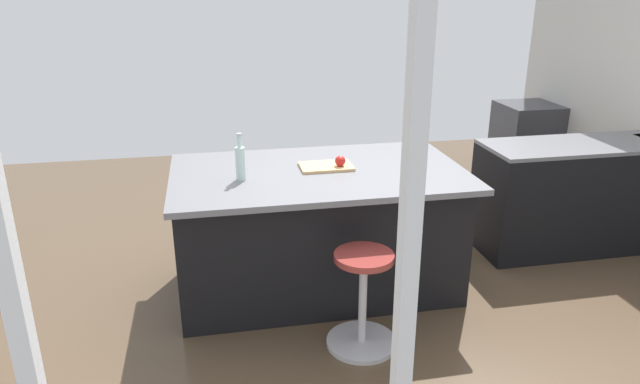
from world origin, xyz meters
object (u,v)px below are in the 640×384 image
object	(u,v)px
stool_by_window	(363,303)
cutting_board	(326,166)
kitchen_island	(317,229)
apple_red	(340,161)
water_bottle	(240,162)
oven_range	(525,143)

from	to	relation	value
stool_by_window	cutting_board	bearing A→B (deg)	-84.81
kitchen_island	cutting_board	size ratio (longest dim) A/B	5.55
apple_red	water_bottle	xyz separation A→B (m)	(0.69, 0.10, 0.07)
kitchen_island	water_bottle	bearing A→B (deg)	14.95
apple_red	water_bottle	world-z (taller)	water_bottle
stool_by_window	cutting_board	xyz separation A→B (m)	(0.07, -0.77, 0.64)
kitchen_island	stool_by_window	distance (m)	0.80
apple_red	water_bottle	size ratio (longest dim) A/B	0.23
cutting_board	water_bottle	xyz separation A→B (m)	(0.59, 0.14, 0.11)
cutting_board	apple_red	distance (m)	0.11
stool_by_window	cutting_board	world-z (taller)	cutting_board
stool_by_window	apple_red	world-z (taller)	apple_red
apple_red	water_bottle	bearing A→B (deg)	8.64
cutting_board	water_bottle	bearing A→B (deg)	13.65
kitchen_island	stool_by_window	size ratio (longest dim) A/B	3.18
kitchen_island	water_bottle	xyz separation A→B (m)	(0.53, 0.14, 0.58)
kitchen_island	cutting_board	world-z (taller)	cutting_board
apple_red	cutting_board	bearing A→B (deg)	-23.84
apple_red	oven_range	bearing A→B (deg)	-142.85
stool_by_window	apple_red	size ratio (longest dim) A/B	8.57
oven_range	water_bottle	size ratio (longest dim) A/B	2.81
kitchen_island	oven_range	bearing A→B (deg)	-144.96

